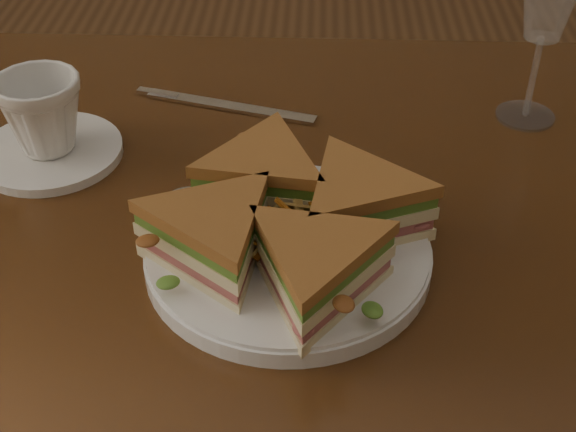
# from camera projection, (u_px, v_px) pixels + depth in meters

# --- Properties ---
(table) EXTENTS (1.20, 0.80, 0.75)m
(table) POSITION_uv_depth(u_px,v_px,m) (243.00, 306.00, 0.80)
(table) COLOR #321A0B
(table) RESTS_ON ground
(plate) EXTENTS (0.25, 0.25, 0.02)m
(plate) POSITION_uv_depth(u_px,v_px,m) (288.00, 254.00, 0.70)
(plate) COLOR white
(plate) RESTS_ON table
(sandwich_wedges) EXTENTS (0.30, 0.30, 0.06)m
(sandwich_wedges) POSITION_uv_depth(u_px,v_px,m) (288.00, 221.00, 0.67)
(sandwich_wedges) COLOR beige
(sandwich_wedges) RESTS_ON plate
(crisps_mound) EXTENTS (0.09, 0.09, 0.05)m
(crisps_mound) POSITION_uv_depth(u_px,v_px,m) (288.00, 224.00, 0.67)
(crisps_mound) COLOR #B76417
(crisps_mound) RESTS_ON plate
(spoon) EXTENTS (0.18, 0.06, 0.01)m
(spoon) POSITION_uv_depth(u_px,v_px,m) (215.00, 196.00, 0.77)
(spoon) COLOR silver
(spoon) RESTS_ON table
(knife) EXTENTS (0.21, 0.07, 0.00)m
(knife) POSITION_uv_depth(u_px,v_px,m) (219.00, 105.00, 0.91)
(knife) COLOR silver
(knife) RESTS_ON table
(saucer) EXTENTS (0.15, 0.15, 0.01)m
(saucer) POSITION_uv_depth(u_px,v_px,m) (51.00, 152.00, 0.83)
(saucer) COLOR white
(saucer) RESTS_ON table
(coffee_cup) EXTENTS (0.09, 0.09, 0.08)m
(coffee_cup) POSITION_uv_depth(u_px,v_px,m) (42.00, 114.00, 0.80)
(coffee_cup) COLOR white
(coffee_cup) RESTS_ON saucer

